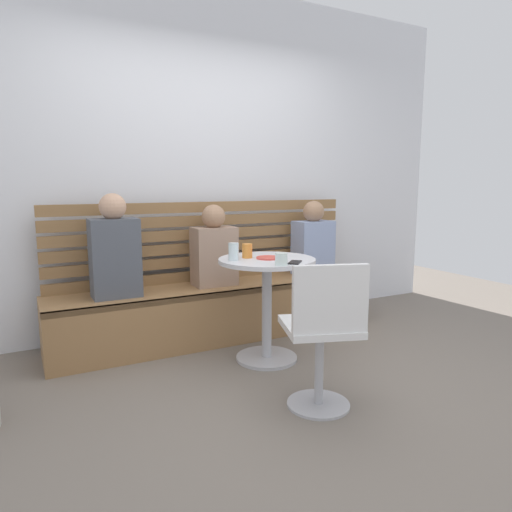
{
  "coord_description": "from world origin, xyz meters",
  "views": [
    {
      "loc": [
        -1.45,
        -2.18,
        1.26
      ],
      "look_at": [
        0.05,
        0.66,
        0.75
      ],
      "focal_mm": 32.22,
      "sensor_mm": 36.0,
      "label": 1
    }
  ],
  "objects_px": {
    "booth_bench": "(221,311)",
    "cafe_table": "(267,289)",
    "person_child_middle": "(214,250)",
    "phone_on_table": "(295,262)",
    "white_chair": "(323,331)",
    "person_adult": "(115,251)",
    "plate_small": "(268,258)",
    "cup_glass_tall": "(234,252)",
    "person_child_left": "(313,242)",
    "cup_tumbler_orange": "(247,251)",
    "cup_glass_short": "(281,259)"
  },
  "relations": [
    {
      "from": "booth_bench",
      "to": "cafe_table",
      "type": "relative_size",
      "value": 3.65
    },
    {
      "from": "person_child_middle",
      "to": "phone_on_table",
      "type": "height_order",
      "value": "person_child_middle"
    },
    {
      "from": "white_chair",
      "to": "person_adult",
      "type": "relative_size",
      "value": 1.13
    },
    {
      "from": "cafe_table",
      "to": "plate_small",
      "type": "relative_size",
      "value": 4.35
    },
    {
      "from": "plate_small",
      "to": "booth_bench",
      "type": "bearing_deg",
      "value": 98.87
    },
    {
      "from": "white_chair",
      "to": "plate_small",
      "type": "relative_size",
      "value": 5.0
    },
    {
      "from": "cup_glass_tall",
      "to": "person_child_middle",
      "type": "bearing_deg",
      "value": 80.12
    },
    {
      "from": "person_child_left",
      "to": "plate_small",
      "type": "height_order",
      "value": "person_child_left"
    },
    {
      "from": "person_adult",
      "to": "phone_on_table",
      "type": "distance_m",
      "value": 1.31
    },
    {
      "from": "white_chair",
      "to": "person_child_left",
      "type": "xyz_separation_m",
      "value": [
        0.93,
        1.45,
        0.27
      ]
    },
    {
      "from": "white_chair",
      "to": "cup_tumbler_orange",
      "type": "bearing_deg",
      "value": 90.83
    },
    {
      "from": "cup_glass_tall",
      "to": "phone_on_table",
      "type": "bearing_deg",
      "value": -41.7
    },
    {
      "from": "cup_glass_short",
      "to": "cup_glass_tall",
      "type": "relative_size",
      "value": 0.67
    },
    {
      "from": "person_child_left",
      "to": "person_child_middle",
      "type": "xyz_separation_m",
      "value": [
        -0.97,
        -0.01,
        -0.01
      ]
    },
    {
      "from": "person_child_left",
      "to": "cup_glass_short",
      "type": "xyz_separation_m",
      "value": [
        -0.88,
        -0.92,
        0.05
      ]
    },
    {
      "from": "cafe_table",
      "to": "cup_glass_short",
      "type": "relative_size",
      "value": 9.25
    },
    {
      "from": "plate_small",
      "to": "cup_tumbler_orange",
      "type": "bearing_deg",
      "value": 139.19
    },
    {
      "from": "booth_bench",
      "to": "person_child_middle",
      "type": "height_order",
      "value": "person_child_middle"
    },
    {
      "from": "white_chair",
      "to": "cup_glass_tall",
      "type": "height_order",
      "value": "cup_glass_tall"
    },
    {
      "from": "plate_small",
      "to": "cup_glass_short",
      "type": "bearing_deg",
      "value": -101.52
    },
    {
      "from": "cup_glass_short",
      "to": "phone_on_table",
      "type": "relative_size",
      "value": 0.57
    },
    {
      "from": "white_chair",
      "to": "person_child_middle",
      "type": "height_order",
      "value": "person_child_middle"
    },
    {
      "from": "person_child_middle",
      "to": "cup_glass_short",
      "type": "bearing_deg",
      "value": -84.55
    },
    {
      "from": "cup_glass_tall",
      "to": "phone_on_table",
      "type": "distance_m",
      "value": 0.43
    },
    {
      "from": "person_child_middle",
      "to": "cup_tumbler_orange",
      "type": "xyz_separation_m",
      "value": [
        0.03,
        -0.55,
        0.06
      ]
    },
    {
      "from": "cup_tumbler_orange",
      "to": "plate_small",
      "type": "relative_size",
      "value": 0.59
    },
    {
      "from": "person_child_left",
      "to": "plate_small",
      "type": "distance_m",
      "value": 1.05
    },
    {
      "from": "cafe_table",
      "to": "phone_on_table",
      "type": "relative_size",
      "value": 5.29
    },
    {
      "from": "booth_bench",
      "to": "cup_glass_short",
      "type": "height_order",
      "value": "cup_glass_short"
    },
    {
      "from": "cup_tumbler_orange",
      "to": "person_adult",
      "type": "bearing_deg",
      "value": 147.49
    },
    {
      "from": "white_chair",
      "to": "cup_tumbler_orange",
      "type": "distance_m",
      "value": 0.96
    },
    {
      "from": "cup_tumbler_orange",
      "to": "phone_on_table",
      "type": "xyz_separation_m",
      "value": [
        0.18,
        -0.33,
        -0.05
      ]
    },
    {
      "from": "person_child_middle",
      "to": "white_chair",
      "type": "bearing_deg",
      "value": -88.45
    },
    {
      "from": "cafe_table",
      "to": "cup_glass_short",
      "type": "distance_m",
      "value": 0.38
    },
    {
      "from": "person_adult",
      "to": "cup_tumbler_orange",
      "type": "xyz_separation_m",
      "value": [
        0.81,
        -0.52,
        0.01
      ]
    },
    {
      "from": "cafe_table",
      "to": "person_child_middle",
      "type": "xyz_separation_m",
      "value": [
        -0.14,
        0.63,
        0.21
      ]
    },
    {
      "from": "cup_glass_tall",
      "to": "plate_small",
      "type": "xyz_separation_m",
      "value": [
        0.25,
        -0.05,
        -0.05
      ]
    },
    {
      "from": "cup_glass_short",
      "to": "cup_tumbler_orange",
      "type": "distance_m",
      "value": 0.37
    },
    {
      "from": "white_chair",
      "to": "cup_glass_tall",
      "type": "bearing_deg",
      "value": 99.63
    },
    {
      "from": "person_child_middle",
      "to": "cup_glass_short",
      "type": "height_order",
      "value": "person_child_middle"
    },
    {
      "from": "cup_glass_tall",
      "to": "cafe_table",
      "type": "bearing_deg",
      "value": -8.38
    },
    {
      "from": "plate_small",
      "to": "person_adult",
      "type": "bearing_deg",
      "value": 146.36
    },
    {
      "from": "cup_glass_short",
      "to": "person_adult",
      "type": "bearing_deg",
      "value": 134.64
    },
    {
      "from": "booth_bench",
      "to": "cup_tumbler_orange",
      "type": "relative_size",
      "value": 27.0
    },
    {
      "from": "person_child_middle",
      "to": "cup_glass_short",
      "type": "relative_size",
      "value": 8.16
    },
    {
      "from": "booth_bench",
      "to": "person_child_left",
      "type": "xyz_separation_m",
      "value": [
        0.93,
        0.03,
        0.51
      ]
    },
    {
      "from": "person_child_middle",
      "to": "person_adult",
      "type": "bearing_deg",
      "value": -177.82
    },
    {
      "from": "cafe_table",
      "to": "cup_glass_tall",
      "type": "bearing_deg",
      "value": 171.62
    },
    {
      "from": "cup_glass_short",
      "to": "plate_small",
      "type": "distance_m",
      "value": 0.27
    },
    {
      "from": "booth_bench",
      "to": "plate_small",
      "type": "bearing_deg",
      "value": -81.13
    }
  ]
}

